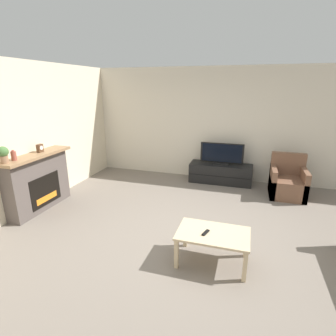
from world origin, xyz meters
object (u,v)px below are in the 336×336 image
at_px(mantel_vase_left, 14,155).
at_px(coffee_table, 213,237).
at_px(fireplace, 38,181).
at_px(potted_plant, 3,154).
at_px(mantel_clock, 40,148).
at_px(tv, 222,155).
at_px(armchair, 287,183).
at_px(remote, 206,233).
at_px(tv_stand, 221,173).

bearing_deg(mantel_vase_left, coffee_table, -3.72).
bearing_deg(fireplace, potted_plant, -88.46).
distance_m(mantel_clock, tv, 3.90).
relative_size(mantel_vase_left, armchair, 0.20).
xyz_separation_m(mantel_clock, armchair, (4.55, 1.92, -0.87)).
bearing_deg(armchair, fireplace, -155.69).
bearing_deg(potted_plant, mantel_clock, 89.94).
height_order(armchair, coffee_table, armchair).
distance_m(coffee_table, remote, 0.12).
relative_size(fireplace, coffee_table, 1.57).
distance_m(mantel_clock, coffee_table, 3.52).
bearing_deg(mantel_vase_left, armchair, 28.78).
xyz_separation_m(mantel_vase_left, armchair, (4.55, 2.50, -0.87)).
relative_size(mantel_clock, coffee_table, 0.16).
distance_m(fireplace, potted_plant, 0.92).
relative_size(mantel_vase_left, tv_stand, 0.12).
xyz_separation_m(mantel_vase_left, mantel_clock, (0.00, 0.58, -0.01)).
xyz_separation_m(mantel_clock, coffee_table, (3.34, -0.80, -0.77)).
relative_size(potted_plant, tv_stand, 0.19).
height_order(mantel_clock, coffee_table, mantel_clock).
height_order(mantel_vase_left, coffee_table, mantel_vase_left).
bearing_deg(coffee_table, potted_plant, 179.39).
relative_size(tv, coffee_table, 1.09).
bearing_deg(coffee_table, tv, 94.35).
height_order(tv_stand, remote, same).
bearing_deg(remote, potted_plant, -163.31).
distance_m(fireplace, tv, 3.97).
relative_size(potted_plant, coffee_table, 0.30).
xyz_separation_m(potted_plant, remote, (3.25, -0.08, -0.78)).
xyz_separation_m(mantel_clock, remote, (3.25, -0.84, -0.70)).
bearing_deg(coffee_table, tv_stand, 94.35).
xyz_separation_m(tv, coffee_table, (0.24, -3.11, -0.32)).
bearing_deg(coffee_table, armchair, 66.02).
bearing_deg(mantel_vase_left, tv, 42.95).
bearing_deg(armchair, remote, -115.23).
height_order(tv_stand, coffee_table, tv_stand).
bearing_deg(remote, tv, 110.71).
height_order(mantel_vase_left, tv, mantel_vase_left).
bearing_deg(tv_stand, armchair, -15.23).
bearing_deg(remote, mantel_clock, -176.45).
height_order(fireplace, tv_stand, fireplace).
relative_size(tv, armchair, 1.15).
bearing_deg(fireplace, coffee_table, -11.01).
distance_m(tv_stand, coffee_table, 3.12).
xyz_separation_m(potted_plant, tv_stand, (3.10, 3.07, -1.00)).
distance_m(mantel_clock, tv_stand, 3.98).
bearing_deg(tv, armchair, -15.15).
height_order(fireplace, mantel_vase_left, mantel_vase_left).
bearing_deg(remote, coffee_table, 43.21).
height_order(potted_plant, tv, potted_plant).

